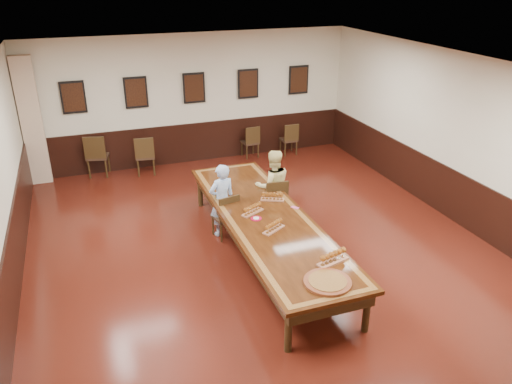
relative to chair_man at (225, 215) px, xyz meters
name	(u,v)px	position (x,y,z in m)	size (l,w,h in m)	color
floor	(266,256)	(0.47, -0.90, -0.45)	(8.00, 10.00, 0.02)	black
ceiling	(267,70)	(0.47, -0.90, 2.77)	(8.00, 10.00, 0.02)	white
wall_back	(194,99)	(0.47, 4.11, 1.16)	(8.00, 0.02, 3.20)	beige
wall_right	(467,143)	(4.48, -0.90, 1.16)	(0.02, 10.00, 3.20)	beige
chair_man	(225,215)	(0.00, 0.00, 0.00)	(0.41, 0.45, 0.88)	#302015
chair_woman	(274,200)	(1.07, 0.23, 0.03)	(0.44, 0.48, 0.93)	#302015
spare_chair_a	(98,155)	(-1.99, 3.91, 0.08)	(0.48, 0.53, 1.03)	#302015
spare_chair_b	(145,155)	(-0.91, 3.63, 0.04)	(0.45, 0.49, 0.96)	#302015
spare_chair_c	(250,141)	(1.85, 3.88, -0.01)	(0.40, 0.44, 0.85)	#302015
spare_chair_d	(289,138)	(2.89, 3.73, -0.01)	(0.40, 0.44, 0.86)	#302015
person_man	(222,200)	(-0.02, 0.09, 0.26)	(0.51, 0.34, 1.40)	#5288CE
person_woman	(273,186)	(1.08, 0.33, 0.29)	(0.72, 0.56, 1.46)	#FAEE9C
pink_phone	(295,208)	(1.07, -0.75, 0.32)	(0.07, 0.14, 0.01)	#CC4488
curtain	(32,122)	(-3.28, 3.92, 1.01)	(0.45, 0.18, 2.90)	tan
wainscoting	(266,230)	(0.47, -0.90, 0.06)	(8.00, 10.00, 1.00)	black
conference_table	(266,224)	(0.47, -0.90, 0.17)	(1.40, 5.00, 0.76)	black
posters	(194,88)	(0.47, 4.04, 1.46)	(6.14, 0.04, 0.74)	black
flight_a	(253,209)	(0.30, -0.69, 0.39)	(0.45, 0.32, 0.16)	#91593D
flight_b	(272,197)	(0.81, -0.33, 0.39)	(0.44, 0.30, 0.16)	#91593D
flight_c	(274,226)	(0.41, -1.38, 0.39)	(0.43, 0.33, 0.16)	#91593D
flight_d	(333,257)	(0.85, -2.55, 0.40)	(0.52, 0.28, 0.19)	#91593D
red_plate_grp	(256,219)	(0.28, -0.92, 0.32)	(0.19, 0.19, 0.02)	#AE0B2F
carved_platter	(327,282)	(0.54, -2.99, 0.34)	(0.68, 0.68, 0.05)	#512110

